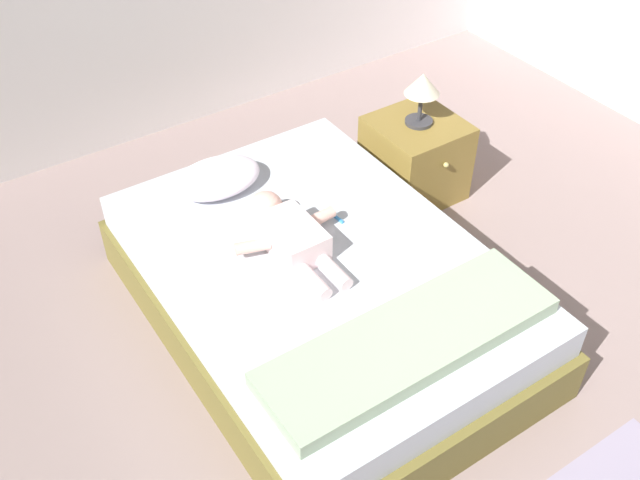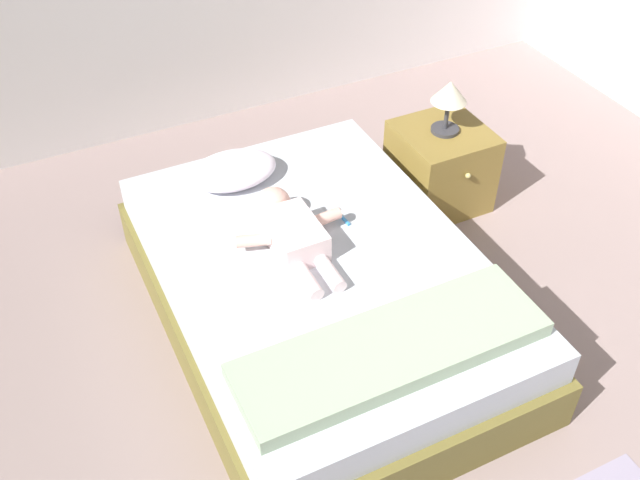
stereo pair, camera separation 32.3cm
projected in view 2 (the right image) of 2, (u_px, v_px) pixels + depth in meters
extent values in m
cube|color=brown|center=(320.00, 303.00, 3.49)|extent=(1.39, 1.99, 0.26)
cube|color=silver|center=(320.00, 270.00, 3.35)|extent=(1.34, 1.92, 0.17)
ellipsoid|color=white|center=(233.00, 170.00, 3.68)|extent=(0.45, 0.31, 0.13)
cube|color=white|center=(294.00, 235.00, 3.30)|extent=(0.21, 0.33, 0.14)
sphere|color=beige|center=(274.00, 204.00, 3.45)|extent=(0.17, 0.17, 0.17)
cylinder|color=beige|center=(254.00, 240.00, 3.27)|extent=(0.17, 0.10, 0.06)
cylinder|color=beige|center=(325.00, 218.00, 3.39)|extent=(0.16, 0.07, 0.06)
cylinder|color=white|center=(308.00, 280.00, 3.14)|extent=(0.06, 0.20, 0.06)
cylinder|color=white|center=(330.00, 273.00, 3.17)|extent=(0.06, 0.20, 0.06)
cube|color=#3790DF|center=(342.00, 217.00, 3.49)|extent=(0.02, 0.13, 0.01)
cube|color=white|center=(335.00, 208.00, 3.53)|extent=(0.02, 0.02, 0.01)
cube|color=olive|center=(440.00, 167.00, 4.14)|extent=(0.47, 0.47, 0.47)
sphere|color=tan|center=(468.00, 176.00, 3.90)|extent=(0.03, 0.03, 0.03)
cylinder|color=#333338|center=(445.00, 130.00, 3.98)|extent=(0.15, 0.15, 0.02)
cylinder|color=#333338|center=(447.00, 115.00, 3.92)|extent=(0.02, 0.02, 0.16)
cone|color=beige|center=(450.00, 91.00, 3.83)|extent=(0.19, 0.19, 0.12)
cube|color=#9CB092|center=(391.00, 349.00, 2.84)|extent=(1.25, 0.38, 0.07)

